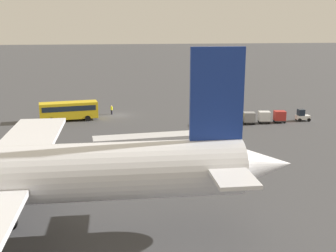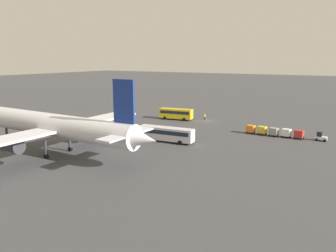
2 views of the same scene
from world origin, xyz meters
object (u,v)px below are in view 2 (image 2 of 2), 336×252
object	(u,v)px
cargo_cart_yellow	(262,130)
worker_person	(205,117)
shuttle_bus_near	(176,113)
airplane	(52,125)
cargo_cart_grey	(274,132)
cargo_cart_orange	(251,129)
shuttle_bus_far	(166,133)
baggage_tug	(321,137)
cargo_cart_red	(299,134)
cargo_cart_white	(286,133)

from	to	relation	value
cargo_cart_yellow	worker_person	bearing A→B (deg)	-28.99
shuttle_bus_near	airplane	bearing A→B (deg)	77.91
cargo_cart_grey	cargo_cart_orange	size ratio (longest dim) A/B	1.00
shuttle_bus_far	cargo_cart_grey	bearing A→B (deg)	-143.21
shuttle_bus_near	worker_person	xyz separation A→B (m)	(-7.58, -4.29, -1.11)
baggage_tug	airplane	bearing A→B (deg)	42.47
cargo_cart_red	cargo_cart_yellow	bearing A→B (deg)	0.42
baggage_tug	cargo_cart_grey	size ratio (longest dim) A/B	1.10
cargo_cart_grey	baggage_tug	bearing A→B (deg)	-173.97
airplane	cargo_cart_white	distance (m)	52.25
cargo_cart_yellow	cargo_cart_orange	bearing A→B (deg)	-0.14
airplane	cargo_cart_yellow	bearing A→B (deg)	-128.72
airplane	baggage_tug	xyz separation A→B (m)	(-43.87, -37.86, -4.73)
worker_person	cargo_cart_yellow	size ratio (longest dim) A/B	0.78
cargo_cart_red	cargo_cart_white	world-z (taller)	same
shuttle_bus_far	cargo_cart_yellow	distance (m)	24.38
cargo_cart_grey	cargo_cart_orange	bearing A→B (deg)	-2.95
worker_person	cargo_cart_white	distance (m)	28.42
cargo_cart_white	cargo_cart_red	bearing A→B (deg)	-179.41
worker_person	baggage_tug	bearing A→B (deg)	162.52
cargo_cart_white	cargo_cart_grey	xyz separation A→B (m)	(2.83, 0.32, 0.00)
cargo_cart_red	cargo_cart_orange	world-z (taller)	same
shuttle_bus_near	cargo_cart_white	world-z (taller)	shuttle_bus_near
cargo_cart_yellow	cargo_cart_red	bearing A→B (deg)	-179.58
shuttle_bus_near	baggage_tug	distance (m)	41.49
worker_person	cargo_cart_red	distance (m)	31.02
cargo_cart_white	airplane	bearing A→B (deg)	45.45
shuttle_bus_near	cargo_cart_grey	size ratio (longest dim) A/B	4.65
cargo_cart_red	cargo_cart_white	size ratio (longest dim) A/B	1.00
shuttle_bus_near	shuttle_bus_far	size ratio (longest dim) A/B	0.80
shuttle_bus_near	cargo_cart_orange	distance (m)	26.16
baggage_tug	cargo_cart_white	xyz separation A→B (m)	(7.35, 0.76, 0.25)
shuttle_bus_far	cargo_cart_orange	bearing A→B (deg)	-133.03
cargo_cart_red	shuttle_bus_near	bearing A→B (deg)	-10.82
shuttle_bus_far	shuttle_bus_near	bearing A→B (deg)	-70.47
shuttle_bus_far	cargo_cart_orange	xyz separation A→B (m)	(-13.88, -17.75, -0.78)
airplane	shuttle_bus_far	xyz separation A→B (m)	(-14.16, -19.33, -3.70)
baggage_tug	cargo_cart_grey	world-z (taller)	baggage_tug
worker_person	shuttle_bus_near	bearing A→B (deg)	29.47
cargo_cart_white	shuttle_bus_near	bearing A→B (deg)	-11.75
airplane	shuttle_bus_near	distance (m)	44.35
worker_person	cargo_cart_red	bearing A→B (deg)	158.72
airplane	cargo_cart_orange	xyz separation A→B (m)	(-28.04, -37.07, -4.48)
cargo_cart_orange	baggage_tug	bearing A→B (deg)	-177.17
cargo_cart_red	cargo_cart_grey	bearing A→B (deg)	3.51
shuttle_bus_near	cargo_cart_yellow	xyz separation A→B (m)	(-28.01, 7.03, -0.79)
shuttle_bus_far	worker_person	bearing A→B (deg)	-87.70
shuttle_bus_near	cargo_cart_white	bearing A→B (deg)	159.87
baggage_tug	cargo_cart_yellow	distance (m)	13.02
baggage_tug	cargo_cart_white	size ratio (longest dim) A/B	1.10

